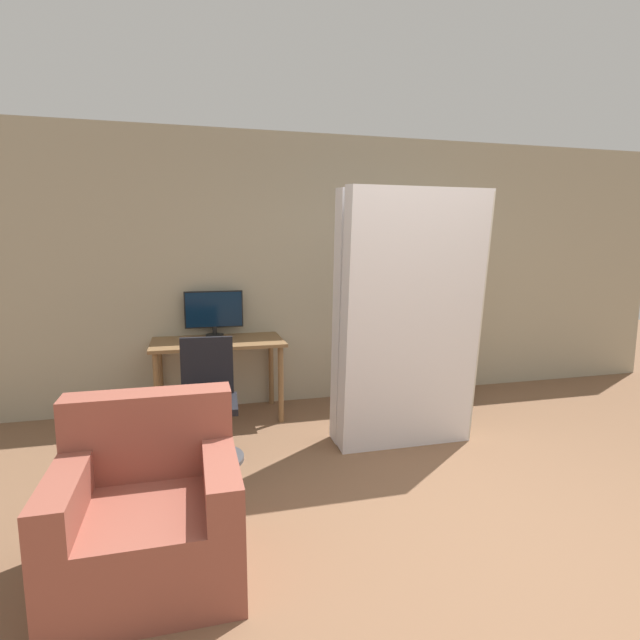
{
  "coord_description": "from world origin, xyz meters",
  "views": [
    {
      "loc": [
        -1.43,
        -1.93,
        1.61
      ],
      "look_at": [
        -0.49,
        1.66,
        1.05
      ],
      "focal_mm": 28.0,
      "sensor_mm": 36.0,
      "label": 1
    }
  ],
  "objects_px": {
    "office_chair": "(208,412)",
    "mattress_far": "(401,318)",
    "mattress_near": "(413,322)",
    "bookshelf": "(424,320)",
    "armchair": "(149,510)",
    "monitor": "(214,311)"
  },
  "relations": [
    {
      "from": "monitor",
      "to": "mattress_near",
      "type": "relative_size",
      "value": 0.27
    },
    {
      "from": "mattress_near",
      "to": "mattress_far",
      "type": "distance_m",
      "value": 0.22
    },
    {
      "from": "mattress_near",
      "to": "office_chair",
      "type": "bearing_deg",
      "value": 172.49
    },
    {
      "from": "office_chair",
      "to": "mattress_near",
      "type": "height_order",
      "value": "mattress_near"
    },
    {
      "from": "armchair",
      "to": "office_chair",
      "type": "bearing_deg",
      "value": 75.44
    },
    {
      "from": "bookshelf",
      "to": "armchair",
      "type": "relative_size",
      "value": 2.02
    },
    {
      "from": "bookshelf",
      "to": "mattress_far",
      "type": "bearing_deg",
      "value": -124.7
    },
    {
      "from": "bookshelf",
      "to": "office_chair",
      "type": "bearing_deg",
      "value": -154.45
    },
    {
      "from": "office_chair",
      "to": "mattress_near",
      "type": "xyz_separation_m",
      "value": [
        1.56,
        -0.21,
        0.65
      ]
    },
    {
      "from": "bookshelf",
      "to": "mattress_far",
      "type": "xyz_separation_m",
      "value": [
        -0.76,
        -1.1,
        0.2
      ]
    },
    {
      "from": "mattress_far",
      "to": "monitor",
      "type": "bearing_deg",
      "value": 141.66
    },
    {
      "from": "mattress_near",
      "to": "mattress_far",
      "type": "xyz_separation_m",
      "value": [
        0.0,
        0.22,
        -0.0
      ]
    },
    {
      "from": "monitor",
      "to": "office_chair",
      "type": "bearing_deg",
      "value": -96.02
    },
    {
      "from": "office_chair",
      "to": "mattress_far",
      "type": "distance_m",
      "value": 1.69
    },
    {
      "from": "monitor",
      "to": "mattress_near",
      "type": "distance_m",
      "value": 1.98
    },
    {
      "from": "mattress_far",
      "to": "armchair",
      "type": "distance_m",
      "value": 2.4
    },
    {
      "from": "office_chair",
      "to": "bookshelf",
      "type": "height_order",
      "value": "bookshelf"
    },
    {
      "from": "office_chair",
      "to": "bookshelf",
      "type": "bearing_deg",
      "value": 25.55
    },
    {
      "from": "mattress_far",
      "to": "armchair",
      "type": "xyz_separation_m",
      "value": [
        -1.89,
        -1.29,
        -0.7
      ]
    },
    {
      "from": "office_chair",
      "to": "armchair",
      "type": "bearing_deg",
      "value": -104.56
    },
    {
      "from": "office_chair",
      "to": "armchair",
      "type": "distance_m",
      "value": 1.32
    },
    {
      "from": "office_chair",
      "to": "mattress_near",
      "type": "distance_m",
      "value": 1.7
    }
  ]
}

